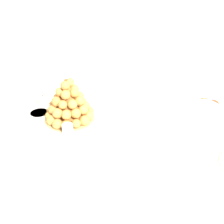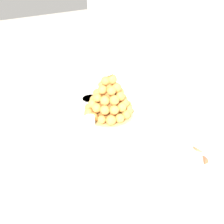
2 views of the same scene
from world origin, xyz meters
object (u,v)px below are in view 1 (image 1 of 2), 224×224
Objects in this scene: serving_tray at (74,126)px; dessert_cup_left at (14,125)px; croquembouche at (69,102)px; dessert_cup_mid_left at (68,130)px; dessert_cup_centre at (123,141)px; wine_glass at (42,91)px; macaron_goblet at (206,117)px; creme_brulee_ramekin at (39,115)px.

dessert_cup_left is at bearing -160.65° from serving_tray.
croquembouche is (-0.04, 0.05, 0.09)m from serving_tray.
dessert_cup_centre is (0.25, -0.02, 0.00)m from dessert_cup_mid_left.
dessert_cup_centre is at bearing -4.09° from dessert_cup_mid_left.
croquembouche reaches higher than dessert_cup_centre.
wine_glass is at bearing 154.67° from serving_tray.
serving_tray is 0.08m from dessert_cup_mid_left.
macaron_goblet is at bearing 5.41° from dessert_cup_mid_left.
macaron_goblet is at bearing 12.88° from dessert_cup_centre.
serving_tray is 0.27m from dessert_cup_centre.
serving_tray is 2.69× the size of croquembouche.
dessert_cup_centre is 0.49m from wine_glass.
macaron_goblet is 1.47× the size of wine_glass.
dessert_cup_centre is 0.34m from macaron_goblet.
dessert_cup_centre is (0.29, -0.15, -0.07)m from croquembouche.
wine_glass reaches higher than dessert_cup_centre.
dessert_cup_mid_left is at bearing -29.35° from creme_brulee_ramekin.
creme_brulee_ramekin is at bearing -89.36° from wine_glass.
dessert_cup_centre reaches higher than creme_brulee_ramekin.
dessert_cup_mid_left is at bearing 3.36° from dessert_cup_left.
dessert_cup_mid_left is at bearing -41.01° from wine_glass.
dessert_cup_mid_left is at bearing -73.06° from croquembouche.
wine_glass is at bearing 165.54° from croquembouche.
wine_glass is at bearing 90.64° from creme_brulee_ramekin.
dessert_cup_mid_left is 0.27m from wine_glass.
wine_glass is (0.06, 0.18, 0.09)m from dessert_cup_left.
dessert_cup_left is 0.14m from creme_brulee_ramekin.
croquembouche is at bearing 7.44° from creme_brulee_ramekin.
wine_glass is (-0.15, 0.04, 0.02)m from croquembouche.
croquembouche is at bearing -14.46° from wine_glass.
dessert_cup_left is 0.84m from macaron_goblet.
croquembouche is 0.62m from macaron_goblet.
dessert_cup_left is 1.07× the size of dessert_cup_centre.
croquembouche reaches higher than dessert_cup_left.
macaron_goblet reaches higher than creme_brulee_ramekin.
macaron_goblet reaches higher than wine_glass.
croquembouche reaches higher than wine_glass.
serving_tray is 13.07× the size of dessert_cup_mid_left.
wine_glass is at bearing 171.62° from macaron_goblet.
dessert_cup_mid_left reaches higher than serving_tray.
wine_glass reaches higher than serving_tray.
creme_brulee_ramekin is (0.06, 0.12, -0.01)m from dessert_cup_left.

